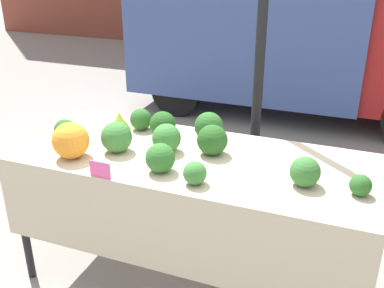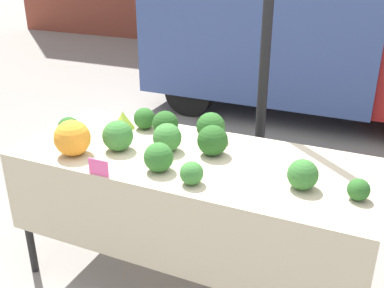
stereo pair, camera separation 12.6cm
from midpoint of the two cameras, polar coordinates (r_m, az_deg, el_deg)
The scene contains 18 objects.
ground_plane at distance 3.18m, azimuth -1.18°, elevation -16.49°, with size 40.00×40.00×0.00m, color gray.
tent_pole at distance 3.12m, azimuth 7.44°, elevation 10.71°, with size 0.07×0.07×2.72m.
parked_truck at distance 6.01m, azimuth 12.55°, elevation 17.30°, with size 4.30×1.85×2.77m.
market_table at distance 2.67m, azimuth -1.91°, elevation -4.29°, with size 2.16×0.89×0.91m.
orange_cauliflower at distance 2.74m, azimuth -16.43°, elevation 0.41°, with size 0.22×0.22×0.22m.
romanesco_head at distance 3.10m, azimuth -10.38°, elevation 2.86°, with size 0.15×0.15×0.12m.
broccoli_head_0 at distance 2.67m, azimuth 1.24°, elevation 0.50°, with size 0.19×0.19×0.19m.
broccoli_head_1 at distance 2.35m, azimuth -1.17°, elevation -3.73°, with size 0.13×0.13×0.13m.
broccoli_head_2 at distance 2.39m, azimuth 12.71°, elevation -3.48°, with size 0.16×0.16×0.16m.
broccoli_head_3 at distance 2.76m, azimuth -10.87°, elevation 0.85°, with size 0.19×0.19×0.19m.
broccoli_head_4 at distance 2.48m, azimuth -5.51°, elevation -1.80°, with size 0.17×0.17×0.17m.
broccoli_head_5 at distance 3.07m, azimuth -7.68°, elevation 3.12°, with size 0.15×0.15×0.15m.
broccoli_head_6 at distance 2.39m, azimuth 19.21°, elevation -4.98°, with size 0.11×0.11×0.11m.
broccoli_head_7 at distance 2.98m, azimuth -16.94°, elevation 1.59°, with size 0.15×0.15×0.15m.
broccoli_head_8 at distance 2.94m, azimuth -4.97°, elevation 2.49°, with size 0.17×0.17×0.17m.
broccoli_head_9 at distance 2.72m, azimuth -4.59°, elevation 0.75°, with size 0.18×0.18×0.18m.
broccoli_head_10 at distance 2.88m, azimuth 0.88°, elevation 2.25°, with size 0.19×0.19×0.19m.
price_sign at distance 2.48m, azimuth -13.03°, elevation -3.23°, with size 0.13×0.01×0.10m.
Camera 1 is at (0.87, -2.26, 2.07)m, focal length 42.00 mm.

